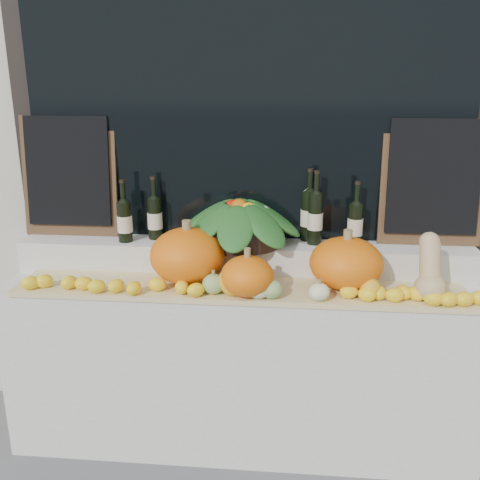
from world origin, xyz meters
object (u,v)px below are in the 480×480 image
Objects in this scene: pumpkin_left at (188,255)px; pumpkin_right at (346,263)px; produce_bowl at (239,221)px; butternut_squash at (430,271)px; wine_bottle_tall at (309,215)px.

pumpkin_right is (0.74, -0.00, -0.01)m from pumpkin_left.
produce_bowl reaches higher than pumpkin_left.
produce_bowl reaches higher than pumpkin_right.
pumpkin_left reaches higher than pumpkin_right.
wine_bottle_tall is at bearing 142.89° from butternut_squash.
pumpkin_right is at bearing -22.79° from produce_bowl.
pumpkin_right is at bearing -0.30° from pumpkin_left.
produce_bowl is at bearing 157.21° from pumpkin_right.
wine_bottle_tall is at bearing 27.70° from pumpkin_left.
pumpkin_right is at bearing 165.79° from butternut_squash.
butternut_squash reaches higher than pumpkin_right.
pumpkin_left is at bearing 175.12° from butternut_squash.
wine_bottle_tall reaches higher than pumpkin_left.
wine_bottle_tall reaches higher than pumpkin_right.
butternut_squash is 0.93m from produce_bowl.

